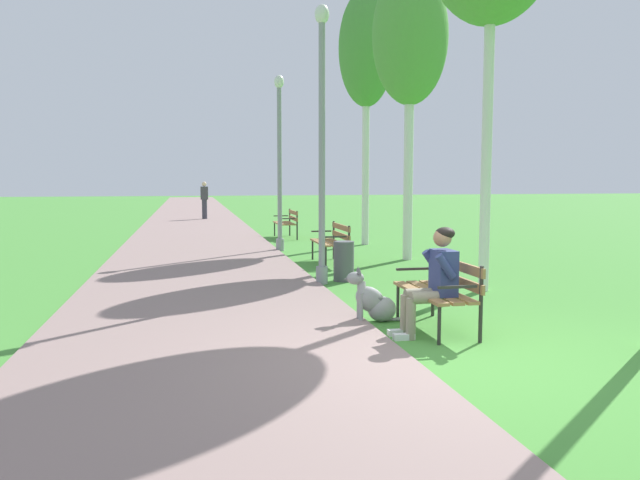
{
  "coord_description": "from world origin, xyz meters",
  "views": [
    {
      "loc": [
        -2.5,
        -5.66,
        1.8
      ],
      "look_at": [
        -0.64,
        3.3,
        0.9
      ],
      "focal_mm": 35.33,
      "sensor_mm": 36.0,
      "label": 1
    }
  ],
  "objects_px": {
    "dog_grey": "(374,301)",
    "litter_bin": "(344,261)",
    "lamp_post_mid": "(280,161)",
    "park_bench_near": "(441,287)",
    "park_bench_far": "(287,221)",
    "pedestrian_distant": "(204,200)",
    "birch_tree_third": "(410,39)",
    "lamp_post_near": "(322,142)",
    "park_bench_mid": "(333,239)",
    "birch_tree_fourth": "(366,51)",
    "person_seated_on_near_bench": "(434,277)"
  },
  "relations": [
    {
      "from": "park_bench_mid",
      "to": "person_seated_on_near_bench",
      "type": "bearing_deg",
      "value": -92.22
    },
    {
      "from": "park_bench_near",
      "to": "lamp_post_near",
      "type": "xyz_separation_m",
      "value": [
        -0.72,
        3.45,
        1.89
      ]
    },
    {
      "from": "birch_tree_fourth",
      "to": "litter_bin",
      "type": "distance_m",
      "value": 7.8
    },
    {
      "from": "birch_tree_fourth",
      "to": "pedestrian_distant",
      "type": "bearing_deg",
      "value": 109.64
    },
    {
      "from": "pedestrian_distant",
      "to": "person_seated_on_near_bench",
      "type": "bearing_deg",
      "value": -84.38
    },
    {
      "from": "park_bench_far",
      "to": "birch_tree_fourth",
      "type": "distance_m",
      "value": 5.49
    },
    {
      "from": "lamp_post_near",
      "to": "park_bench_mid",
      "type": "bearing_deg",
      "value": 73.08
    },
    {
      "from": "park_bench_near",
      "to": "dog_grey",
      "type": "bearing_deg",
      "value": 142.42
    },
    {
      "from": "lamp_post_near",
      "to": "person_seated_on_near_bench",
      "type": "bearing_deg",
      "value": -82.14
    },
    {
      "from": "dog_grey",
      "to": "litter_bin",
      "type": "height_order",
      "value": "dog_grey"
    },
    {
      "from": "lamp_post_mid",
      "to": "park_bench_far",
      "type": "bearing_deg",
      "value": 78.14
    },
    {
      "from": "dog_grey",
      "to": "lamp_post_near",
      "type": "bearing_deg",
      "value": 90.97
    },
    {
      "from": "dog_grey",
      "to": "litter_bin",
      "type": "bearing_deg",
      "value": 82.92
    },
    {
      "from": "dog_grey",
      "to": "pedestrian_distant",
      "type": "bearing_deg",
      "value": 94.54
    },
    {
      "from": "litter_bin",
      "to": "park_bench_far",
      "type": "bearing_deg",
      "value": 88.23
    },
    {
      "from": "dog_grey",
      "to": "lamp_post_mid",
      "type": "xyz_separation_m",
      "value": [
        -0.06,
        7.94,
        1.96
      ]
    },
    {
      "from": "birch_tree_fourth",
      "to": "lamp_post_mid",
      "type": "bearing_deg",
      "value": -157.78
    },
    {
      "from": "park_bench_mid",
      "to": "pedestrian_distant",
      "type": "distance_m",
      "value": 15.01
    },
    {
      "from": "dog_grey",
      "to": "park_bench_mid",
      "type": "bearing_deg",
      "value": 82.54
    },
    {
      "from": "park_bench_mid",
      "to": "litter_bin",
      "type": "distance_m",
      "value": 2.3
    },
    {
      "from": "park_bench_mid",
      "to": "birch_tree_third",
      "type": "height_order",
      "value": "birch_tree_third"
    },
    {
      "from": "birch_tree_third",
      "to": "litter_bin",
      "type": "height_order",
      "value": "birch_tree_third"
    },
    {
      "from": "dog_grey",
      "to": "birch_tree_fourth",
      "type": "xyz_separation_m",
      "value": [
        2.42,
        8.95,
        4.9
      ]
    },
    {
      "from": "birch_tree_fourth",
      "to": "pedestrian_distant",
      "type": "xyz_separation_m",
      "value": [
        -4.03,
        11.29,
        -4.32
      ]
    },
    {
      "from": "lamp_post_mid",
      "to": "birch_tree_fourth",
      "type": "bearing_deg",
      "value": 22.22
    },
    {
      "from": "park_bench_far",
      "to": "birch_tree_third",
      "type": "height_order",
      "value": "birch_tree_third"
    },
    {
      "from": "park_bench_mid",
      "to": "birch_tree_third",
      "type": "distance_m",
      "value": 4.64
    },
    {
      "from": "park_bench_mid",
      "to": "lamp_post_near",
      "type": "xyz_separation_m",
      "value": [
        -0.76,
        -2.5,
        1.89
      ]
    },
    {
      "from": "park_bench_near",
      "to": "person_seated_on_near_bench",
      "type": "bearing_deg",
      "value": -124.2
    },
    {
      "from": "dog_grey",
      "to": "litter_bin",
      "type": "xyz_separation_m",
      "value": [
        0.39,
        3.15,
        0.09
      ]
    },
    {
      "from": "pedestrian_distant",
      "to": "dog_grey",
      "type": "bearing_deg",
      "value": -85.46
    },
    {
      "from": "person_seated_on_near_bench",
      "to": "birch_tree_third",
      "type": "distance_m",
      "value": 7.98
    },
    {
      "from": "park_bench_mid",
      "to": "litter_bin",
      "type": "xyz_separation_m",
      "value": [
        -0.32,
        -2.27,
        -0.16
      ]
    },
    {
      "from": "person_seated_on_near_bench",
      "to": "lamp_post_mid",
      "type": "distance_m",
      "value": 8.91
    },
    {
      "from": "person_seated_on_near_bench",
      "to": "birch_tree_third",
      "type": "xyz_separation_m",
      "value": [
        2.01,
        6.54,
        4.11
      ]
    },
    {
      "from": "pedestrian_distant",
      "to": "lamp_post_near",
      "type": "bearing_deg",
      "value": -84.87
    },
    {
      "from": "park_bench_near",
      "to": "pedestrian_distant",
      "type": "bearing_deg",
      "value": 96.27
    },
    {
      "from": "park_bench_near",
      "to": "park_bench_far",
      "type": "bearing_deg",
      "value": 90.16
    },
    {
      "from": "park_bench_far",
      "to": "litter_bin",
      "type": "xyz_separation_m",
      "value": [
        -0.25,
        -8.11,
        -0.16
      ]
    },
    {
      "from": "lamp_post_near",
      "to": "birch_tree_fourth",
      "type": "height_order",
      "value": "birch_tree_fourth"
    },
    {
      "from": "person_seated_on_near_bench",
      "to": "dog_grey",
      "type": "bearing_deg",
      "value": 119.57
    },
    {
      "from": "dog_grey",
      "to": "litter_bin",
      "type": "relative_size",
      "value": 1.19
    },
    {
      "from": "lamp_post_mid",
      "to": "litter_bin",
      "type": "bearing_deg",
      "value": -84.66
    },
    {
      "from": "lamp_post_mid",
      "to": "birch_tree_fourth",
      "type": "relative_size",
      "value": 0.63
    },
    {
      "from": "birch_tree_third",
      "to": "pedestrian_distant",
      "type": "xyz_separation_m",
      "value": [
        -4.09,
        14.53,
        -3.95
      ]
    },
    {
      "from": "lamp_post_near",
      "to": "litter_bin",
      "type": "height_order",
      "value": "lamp_post_near"
    },
    {
      "from": "park_bench_near",
      "to": "litter_bin",
      "type": "bearing_deg",
      "value": 94.42
    },
    {
      "from": "park_bench_far",
      "to": "birch_tree_fourth",
      "type": "bearing_deg",
      "value": -52.33
    },
    {
      "from": "park_bench_far",
      "to": "dog_grey",
      "type": "bearing_deg",
      "value": -93.26
    },
    {
      "from": "birch_tree_fourth",
      "to": "park_bench_mid",
      "type": "bearing_deg",
      "value": -115.91
    }
  ]
}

